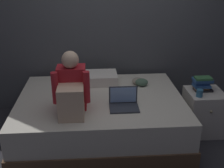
{
  "coord_description": "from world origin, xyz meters",
  "views": [
    {
      "loc": [
        -0.28,
        -2.7,
        1.99
      ],
      "look_at": [
        -0.08,
        0.1,
        0.79
      ],
      "focal_mm": 44.4,
      "sensor_mm": 36.0,
      "label": 1
    }
  ],
  "objects_px": {
    "nightstand": "(203,112)",
    "mug": "(200,93)",
    "laptop": "(124,103)",
    "pillow": "(96,78)",
    "clothes_pile": "(140,82)",
    "bed": "(101,117)",
    "person_sitting": "(71,90)",
    "book_stack": "(202,84)"
  },
  "relations": [
    {
      "from": "nightstand",
      "to": "mug",
      "type": "bearing_deg",
      "value": -137.31
    },
    {
      "from": "nightstand",
      "to": "laptop",
      "type": "relative_size",
      "value": 1.75
    },
    {
      "from": "nightstand",
      "to": "pillow",
      "type": "bearing_deg",
      "value": 161.69
    },
    {
      "from": "pillow",
      "to": "clothes_pile",
      "type": "bearing_deg",
      "value": -11.45
    },
    {
      "from": "bed",
      "to": "person_sitting",
      "type": "height_order",
      "value": "person_sitting"
    },
    {
      "from": "bed",
      "to": "clothes_pile",
      "type": "xyz_separation_m",
      "value": [
        0.53,
        0.33,
        0.32
      ]
    },
    {
      "from": "nightstand",
      "to": "clothes_pile",
      "type": "height_order",
      "value": "clothes_pile"
    },
    {
      "from": "mug",
      "to": "nightstand",
      "type": "bearing_deg",
      "value": 42.69
    },
    {
      "from": "nightstand",
      "to": "laptop",
      "type": "bearing_deg",
      "value": -165.03
    },
    {
      "from": "laptop",
      "to": "person_sitting",
      "type": "bearing_deg",
      "value": -174.42
    },
    {
      "from": "laptop",
      "to": "mug",
      "type": "relative_size",
      "value": 3.56
    },
    {
      "from": "book_stack",
      "to": "nightstand",
      "type": "bearing_deg",
      "value": -52.76
    },
    {
      "from": "clothes_pile",
      "to": "bed",
      "type": "bearing_deg",
      "value": -147.93
    },
    {
      "from": "nightstand",
      "to": "person_sitting",
      "type": "distance_m",
      "value": 1.72
    },
    {
      "from": "pillow",
      "to": "nightstand",
      "type": "bearing_deg",
      "value": -18.31
    },
    {
      "from": "book_stack",
      "to": "mug",
      "type": "bearing_deg",
      "value": -117.37
    },
    {
      "from": "bed",
      "to": "nightstand",
      "type": "relative_size",
      "value": 3.58
    },
    {
      "from": "clothes_pile",
      "to": "person_sitting",
      "type": "bearing_deg",
      "value": -141.78
    },
    {
      "from": "bed",
      "to": "nightstand",
      "type": "bearing_deg",
      "value": 0.23
    },
    {
      "from": "laptop",
      "to": "mug",
      "type": "xyz_separation_m",
      "value": [
        0.92,
        0.16,
        0.01
      ]
    },
    {
      "from": "nightstand",
      "to": "mug",
      "type": "relative_size",
      "value": 6.21
    },
    {
      "from": "bed",
      "to": "mug",
      "type": "relative_size",
      "value": 22.22
    },
    {
      "from": "pillow",
      "to": "mug",
      "type": "relative_size",
      "value": 6.22
    },
    {
      "from": "nightstand",
      "to": "pillow",
      "type": "height_order",
      "value": "pillow"
    },
    {
      "from": "laptop",
      "to": "clothes_pile",
      "type": "xyz_separation_m",
      "value": [
        0.28,
        0.61,
        -0.01
      ]
    },
    {
      "from": "laptop",
      "to": "mug",
      "type": "distance_m",
      "value": 0.93
    },
    {
      "from": "person_sitting",
      "to": "bed",
      "type": "bearing_deg",
      "value": 46.72
    },
    {
      "from": "bed",
      "to": "person_sitting",
      "type": "xyz_separation_m",
      "value": [
        -0.31,
        -0.33,
        0.52
      ]
    },
    {
      "from": "bed",
      "to": "nightstand",
      "type": "distance_m",
      "value": 1.3
    },
    {
      "from": "laptop",
      "to": "book_stack",
      "type": "relative_size",
      "value": 1.35
    },
    {
      "from": "bed",
      "to": "mug",
      "type": "xyz_separation_m",
      "value": [
        1.17,
        -0.11,
        0.34
      ]
    },
    {
      "from": "pillow",
      "to": "person_sitting",
      "type": "bearing_deg",
      "value": -108.89
    },
    {
      "from": "pillow",
      "to": "book_stack",
      "type": "height_order",
      "value": "book_stack"
    },
    {
      "from": "bed",
      "to": "pillow",
      "type": "xyz_separation_m",
      "value": [
        -0.04,
        0.45,
        0.34
      ]
    },
    {
      "from": "mug",
      "to": "book_stack",
      "type": "bearing_deg",
      "value": 62.63
    },
    {
      "from": "person_sitting",
      "to": "mug",
      "type": "xyz_separation_m",
      "value": [
        1.48,
        0.22,
        -0.19
      ]
    },
    {
      "from": "nightstand",
      "to": "pillow",
      "type": "xyz_separation_m",
      "value": [
        -1.34,
        0.44,
        0.32
      ]
    },
    {
      "from": "nightstand",
      "to": "mug",
      "type": "distance_m",
      "value": 0.37
    },
    {
      "from": "person_sitting",
      "to": "mug",
      "type": "height_order",
      "value": "person_sitting"
    },
    {
      "from": "nightstand",
      "to": "person_sitting",
      "type": "height_order",
      "value": "person_sitting"
    },
    {
      "from": "pillow",
      "to": "book_stack",
      "type": "distance_m",
      "value": 1.36
    },
    {
      "from": "person_sitting",
      "to": "clothes_pile",
      "type": "relative_size",
      "value": 3.23
    }
  ]
}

